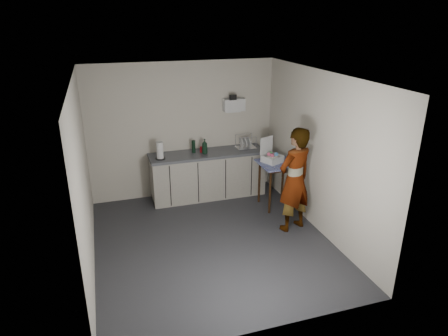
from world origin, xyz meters
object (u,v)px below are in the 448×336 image
object	(u,v)px
soda_can	(201,150)
dish_rack	(245,145)
bakery_box	(272,157)
dark_bottle	(194,147)
standing_man	(295,180)
side_table	(277,169)
paper_towel	(160,151)
soap_bottle	(205,146)
kitchen_counter	(208,176)

from	to	relation	value
soda_can	dish_rack	distance (m)	0.90
soda_can	bakery_box	distance (m)	1.36
dark_bottle	dish_rack	world-z (taller)	dish_rack
standing_man	dish_rack	xyz separation A→B (m)	(-0.22, 1.70, 0.09)
dark_bottle	standing_man	bearing A→B (deg)	-54.21
soda_can	bakery_box	bearing A→B (deg)	-33.74
side_table	bakery_box	world-z (taller)	bakery_box
soda_can	paper_towel	distance (m)	0.83
soap_bottle	bakery_box	world-z (taller)	bakery_box
standing_man	soap_bottle	world-z (taller)	standing_man
paper_towel	side_table	bearing A→B (deg)	-19.38
kitchen_counter	standing_man	size ratio (longest dim) A/B	1.27
kitchen_counter	standing_man	xyz separation A→B (m)	(1.00, -1.67, 0.45)
kitchen_counter	paper_towel	xyz separation A→B (m)	(-0.92, -0.09, 0.63)
kitchen_counter	standing_man	distance (m)	2.00
kitchen_counter	bakery_box	distance (m)	1.35
side_table	soda_can	bearing A→B (deg)	144.23
soap_bottle	dark_bottle	world-z (taller)	soap_bottle
standing_man	soap_bottle	bearing A→B (deg)	-74.76
dark_bottle	paper_towel	bearing A→B (deg)	-165.85
side_table	bakery_box	bearing A→B (deg)	130.97
side_table	bakery_box	xyz separation A→B (m)	(-0.08, 0.09, 0.21)
soda_can	dish_rack	xyz separation A→B (m)	(0.90, -0.01, 0.00)
soda_can	bakery_box	xyz separation A→B (m)	(1.13, -0.75, -0.01)
side_table	dark_bottle	size ratio (longest dim) A/B	3.55
standing_man	dish_rack	world-z (taller)	standing_man
standing_man	dark_bottle	world-z (taller)	standing_man
kitchen_counter	standing_man	world-z (taller)	standing_man
kitchen_counter	soda_can	distance (m)	0.55
soap_bottle	soda_can	world-z (taller)	soap_bottle
soap_bottle	dish_rack	size ratio (longest dim) A/B	0.77
side_table	standing_man	distance (m)	0.88
dish_rack	soda_can	bearing A→B (deg)	179.38
kitchen_counter	dish_rack	distance (m)	0.95
paper_towel	standing_man	bearing A→B (deg)	-39.32
side_table	paper_towel	bearing A→B (deg)	159.80
bakery_box	side_table	bearing A→B (deg)	-70.63
kitchen_counter	soap_bottle	world-z (taller)	soap_bottle
soda_can	dark_bottle	distance (m)	0.16
soda_can	soap_bottle	bearing A→B (deg)	-65.14
side_table	dark_bottle	distance (m)	1.64
side_table	standing_man	world-z (taller)	standing_man
paper_towel	soap_bottle	bearing A→B (deg)	2.98
standing_man	dark_bottle	distance (m)	2.15
side_table	dark_bottle	world-z (taller)	dark_bottle
side_table	soda_can	xyz separation A→B (m)	(-1.21, 0.85, 0.22)
standing_man	paper_towel	distance (m)	2.49
paper_towel	bakery_box	world-z (taller)	bakery_box
kitchen_counter	dish_rack	bearing A→B (deg)	2.40
side_table	dark_bottle	xyz separation A→B (m)	(-1.36, 0.88, 0.28)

